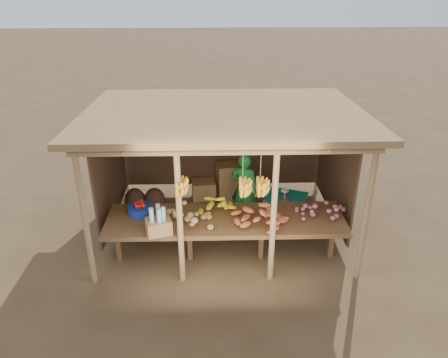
{
  "coord_description": "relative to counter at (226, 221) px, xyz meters",
  "views": [
    {
      "loc": [
        -0.19,
        -7.08,
        4.53
      ],
      "look_at": [
        0.0,
        0.0,
        1.05
      ],
      "focal_mm": 35.0,
      "sensor_mm": 36.0,
      "label": 1
    }
  ],
  "objects": [
    {
      "name": "tomato_basin",
      "position": [
        -1.42,
        0.19,
        0.15
      ],
      "size": [
        0.4,
        0.4,
        0.21
      ],
      "rotation": [
        0.0,
        0.0,
        -0.26
      ],
      "color": "navy",
      "rests_on": "counter"
    },
    {
      "name": "ground",
      "position": [
        -0.0,
        0.95,
        -0.74
      ],
      "size": [
        60.0,
        60.0,
        0.0
      ],
      "primitive_type": "plane",
      "color": "brown",
      "rests_on": "ground"
    },
    {
      "name": "burlap_sacks",
      "position": [
        -1.59,
        1.68,
        -0.48
      ],
      "size": [
        0.83,
        0.43,
        0.59
      ],
      "color": "#4D3423",
      "rests_on": "ground"
    },
    {
      "name": "carton_stack",
      "position": [
        -0.04,
        2.15,
        -0.39
      ],
      "size": [
        1.07,
        0.45,
        0.78
      ],
      "color": "#9D7246",
      "rests_on": "ground"
    },
    {
      "name": "onion_heap",
      "position": [
        1.6,
        -0.0,
        0.24
      ],
      "size": [
        0.88,
        0.56,
        0.36
      ],
      "primitive_type": null,
      "rotation": [
        0.0,
        0.0,
        0.07
      ],
      "color": "#BE5C71",
      "rests_on": "counter"
    },
    {
      "name": "bottle_box",
      "position": [
        -1.04,
        -0.41,
        0.24
      ],
      "size": [
        0.45,
        0.39,
        0.47
      ],
      "color": "#9D7246",
      "rests_on": "counter"
    },
    {
      "name": "vendor",
      "position": [
        0.39,
        1.18,
        -0.01
      ],
      "size": [
        0.63,
        0.54,
        1.45
      ],
      "primitive_type": "imported",
      "rotation": [
        0.0,
        0.0,
        2.71
      ],
      "color": "#186E2B",
      "rests_on": "ground"
    },
    {
      "name": "potato_heap",
      "position": [
        -0.73,
        -0.22,
        0.24
      ],
      "size": [
        1.02,
        0.64,
        0.37
      ],
      "primitive_type": null,
      "rotation": [
        0.0,
        0.0,
        0.05
      ],
      "color": "#947C4C",
      "rests_on": "counter"
    },
    {
      "name": "stall_structure",
      "position": [
        -0.01,
        1.0,
        1.19
      ],
      "size": [
        4.7,
        3.5,
        2.43
      ],
      "color": "#A78256",
      "rests_on": "ground"
    },
    {
      "name": "sweet_potato_heap",
      "position": [
        0.52,
        -0.25,
        0.24
      ],
      "size": [
        1.07,
        0.88,
        0.36
      ],
      "primitive_type": null,
      "rotation": [
        0.0,
        0.0,
        -0.42
      ],
      "color": "#C55A32",
      "rests_on": "counter"
    },
    {
      "name": "counter",
      "position": [
        0.0,
        0.0,
        0.0
      ],
      "size": [
        3.9,
        1.05,
        0.8
      ],
      "color": "brown",
      "rests_on": "ground"
    },
    {
      "name": "banana_pile",
      "position": [
        -0.14,
        0.22,
        0.23
      ],
      "size": [
        0.58,
        0.39,
        0.35
      ],
      "primitive_type": null,
      "rotation": [
        0.0,
        0.0,
        -0.12
      ],
      "color": "yellow",
      "rests_on": "counter"
    },
    {
      "name": "tarp_crate",
      "position": [
        1.16,
        0.98,
        -0.39
      ],
      "size": [
        0.9,
        0.84,
        0.86
      ],
      "color": "brown",
      "rests_on": "ground"
    }
  ]
}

